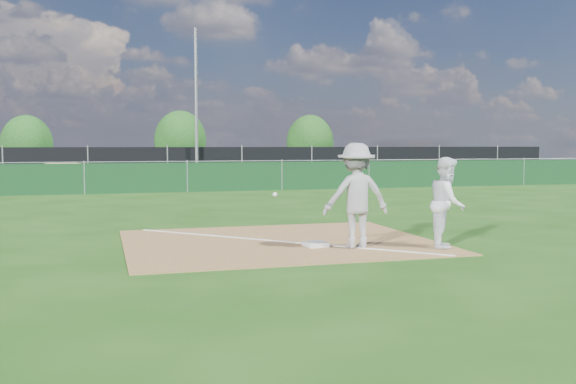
% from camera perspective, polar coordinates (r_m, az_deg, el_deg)
% --- Properties ---
extents(ground, '(90.00, 90.00, 0.00)m').
position_cam_1_polar(ground, '(21.52, -7.22, -0.96)').
color(ground, '#19420E').
rests_on(ground, ground).
extents(infield_dirt, '(6.00, 5.00, 0.02)m').
position_cam_1_polar(infield_dirt, '(12.77, -0.80, -4.45)').
color(infield_dirt, olive).
rests_on(infield_dirt, ground).
extents(foul_line, '(5.01, 5.01, 0.01)m').
position_cam_1_polar(foul_line, '(12.76, -0.80, -4.39)').
color(foul_line, white).
rests_on(foul_line, infield_dirt).
extents(green_fence, '(44.00, 0.05, 1.20)m').
position_cam_1_polar(green_fence, '(26.41, -8.94, 1.29)').
color(green_fence, black).
rests_on(green_fence, ground).
extents(dirt_mound, '(3.38, 2.60, 1.17)m').
position_cam_1_polar(dirt_mound, '(29.74, -19.42, 1.40)').
color(dirt_mound, '#A48B4F').
rests_on(dirt_mound, ground).
extents(black_fence, '(46.00, 0.04, 1.80)m').
position_cam_1_polar(black_fence, '(34.34, -10.66, 2.45)').
color(black_fence, black).
rests_on(black_fence, ground).
extents(parking_lot, '(46.00, 9.00, 0.01)m').
position_cam_1_polar(parking_lot, '(39.35, -11.36, 1.36)').
color(parking_lot, black).
rests_on(parking_lot, ground).
extents(light_pole, '(0.16, 0.16, 8.00)m').
position_cam_1_polar(light_pole, '(34.27, -8.16, 7.66)').
color(light_pole, slate).
rests_on(light_pole, ground).
extents(first_base, '(0.43, 0.43, 0.08)m').
position_cam_1_polar(first_base, '(12.14, 2.47, -4.66)').
color(first_base, silver).
rests_on(first_base, infield_dirt).
extents(play_at_first, '(2.35, 0.81, 1.95)m').
position_cam_1_polar(play_at_first, '(11.96, 6.08, -0.32)').
color(play_at_first, '#A2A2A4').
rests_on(play_at_first, infield_dirt).
extents(runner, '(0.99, 1.05, 1.71)m').
position_cam_1_polar(runner, '(12.39, 13.97, -0.91)').
color(runner, white).
rests_on(runner, ground).
extents(car_left, '(4.71, 3.33, 1.49)m').
position_cam_1_polar(car_left, '(38.77, -21.55, 2.21)').
color(car_left, '#B7BAC0').
rests_on(car_left, parking_lot).
extents(car_mid, '(4.42, 2.95, 1.38)m').
position_cam_1_polar(car_mid, '(38.64, -14.18, 2.29)').
color(car_mid, black).
rests_on(car_mid, parking_lot).
extents(car_right, '(4.23, 1.88, 1.20)m').
position_cam_1_polar(car_right, '(40.84, -2.32, 2.39)').
color(car_right, black).
rests_on(car_right, parking_lot).
extents(tree_left, '(3.22, 3.22, 3.82)m').
position_cam_1_polar(tree_left, '(44.46, -22.21, 3.97)').
color(tree_left, '#382316').
rests_on(tree_left, ground).
extents(tree_mid, '(3.66, 3.66, 4.34)m').
position_cam_1_polar(tree_mid, '(46.41, -9.55, 4.56)').
color(tree_mid, '#382316').
rests_on(tree_mid, ground).
extents(tree_right, '(3.48, 3.48, 4.13)m').
position_cam_1_polar(tree_right, '(47.79, 1.98, 4.48)').
color(tree_right, '#382316').
rests_on(tree_right, ground).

